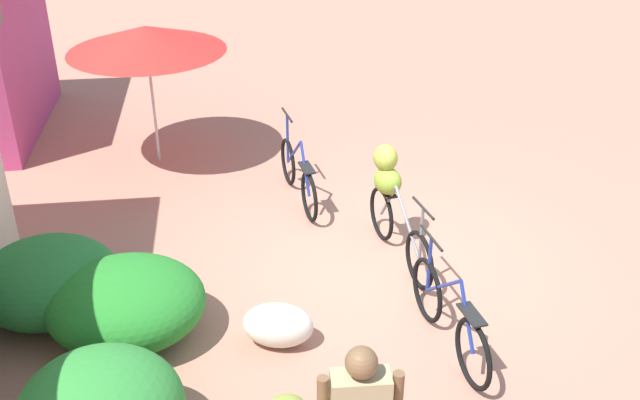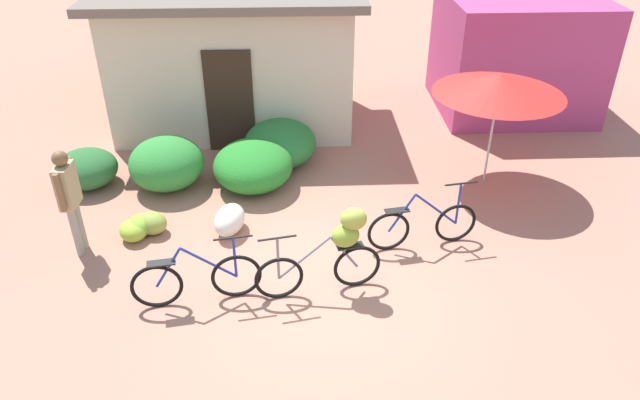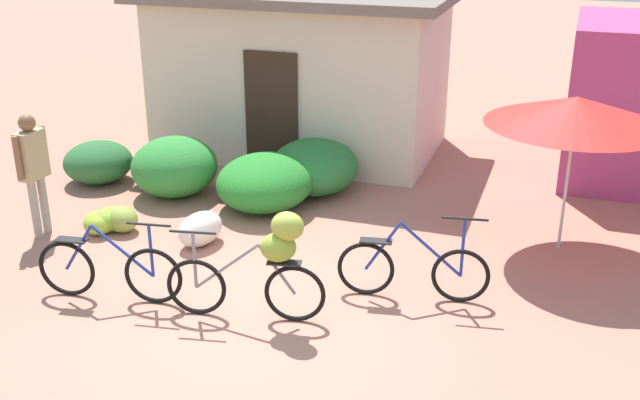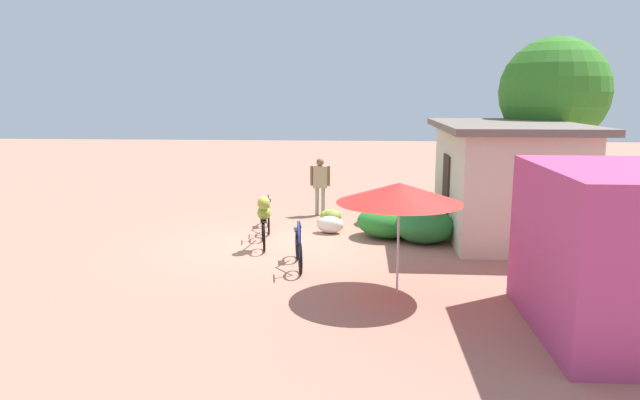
# 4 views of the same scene
# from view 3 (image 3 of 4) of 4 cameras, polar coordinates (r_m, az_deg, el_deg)

# --- Properties ---
(ground_plane) EXTENTS (60.00, 60.00, 0.00)m
(ground_plane) POSITION_cam_3_polar(r_m,az_deg,el_deg) (8.33, -5.30, -8.49)
(ground_plane) COLOR #B1745F
(building_low) EXTENTS (5.20, 3.32, 2.81)m
(building_low) POSITION_cam_3_polar(r_m,az_deg,el_deg) (13.34, -1.37, 9.89)
(building_low) COLOR beige
(building_low) RESTS_ON ground
(hedge_bush_front_left) EXTENTS (1.08, 1.08, 0.66)m
(hedge_bush_front_left) POSITION_cam_3_polar(r_m,az_deg,el_deg) (12.41, -16.55, 2.79)
(hedge_bush_front_left) COLOR #2B6732
(hedge_bush_front_left) RESTS_ON ground
(hedge_bush_front_right) EXTENTS (1.29, 1.34, 0.89)m
(hedge_bush_front_right) POSITION_cam_3_polar(r_m,az_deg,el_deg) (11.55, -11.03, 2.53)
(hedge_bush_front_right) COLOR #308736
(hedge_bush_front_right) RESTS_ON ground
(hedge_bush_mid) EXTENTS (1.39, 1.55, 0.79)m
(hedge_bush_mid) POSITION_cam_3_polar(r_m,az_deg,el_deg) (10.89, -4.20, 1.38)
(hedge_bush_mid) COLOR #267F29
(hedge_bush_mid) RESTS_ON ground
(hedge_bush_by_door) EXTENTS (1.35, 1.44, 0.82)m
(hedge_bush_by_door) POSITION_cam_3_polar(r_m,az_deg,el_deg) (11.44, -0.45, 2.55)
(hedge_bush_by_door) COLOR #287633
(hedge_bush_by_door) RESTS_ON ground
(market_umbrella) EXTENTS (2.19, 2.19, 2.01)m
(market_umbrella) POSITION_cam_3_polar(r_m,az_deg,el_deg) (9.62, 18.94, 6.44)
(market_umbrella) COLOR beige
(market_umbrella) RESTS_ON ground
(bicycle_leftmost) EXTENTS (1.69, 0.32, 0.97)m
(bicycle_leftmost) POSITION_cam_3_polar(r_m,az_deg,el_deg) (8.70, -15.74, -5.16)
(bicycle_leftmost) COLOR black
(bicycle_leftmost) RESTS_ON ground
(bicycle_near_pile) EXTENTS (1.71, 0.48, 1.26)m
(bicycle_near_pile) POSITION_cam_3_polar(r_m,az_deg,el_deg) (7.86, -4.12, -4.53)
(bicycle_near_pile) COLOR black
(bicycle_near_pile) RESTS_ON ground
(bicycle_center_loaded) EXTENTS (1.69, 0.34, 1.03)m
(bicycle_center_loaded) POSITION_cam_3_polar(r_m,az_deg,el_deg) (8.46, 7.12, -5.28)
(bicycle_center_loaded) COLOR black
(bicycle_center_loaded) RESTS_ON ground
(banana_pile_on_ground) EXTENTS (0.85, 0.75, 0.35)m
(banana_pile_on_ground) POSITION_cam_3_polar(r_m,az_deg,el_deg) (10.53, -15.75, -1.52)
(banana_pile_on_ground) COLOR #7FB432
(banana_pile_on_ground) RESTS_ON ground
(produce_sack) EXTENTS (0.60, 0.79, 0.44)m
(produce_sack) POSITION_cam_3_polar(r_m,az_deg,el_deg) (9.87, -9.11, -2.19)
(produce_sack) COLOR silver
(produce_sack) RESTS_ON ground
(person_vendor) EXTENTS (0.22, 0.58, 1.67)m
(person_vendor) POSITION_cam_3_polar(r_m,az_deg,el_deg) (10.44, -21.05, 2.68)
(person_vendor) COLOR gray
(person_vendor) RESTS_ON ground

